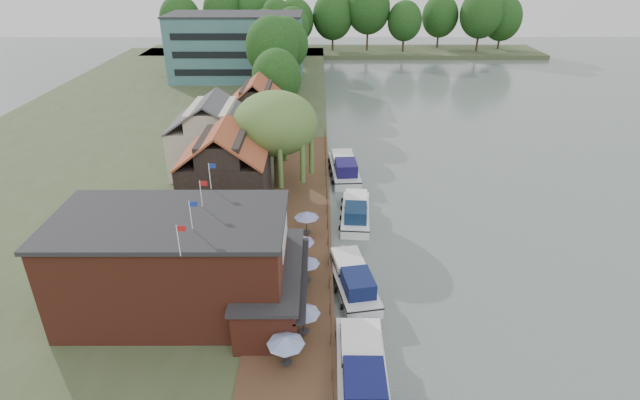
{
  "coord_description": "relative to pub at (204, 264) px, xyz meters",
  "views": [
    {
      "loc": [
        -6.07,
        -29.54,
        23.82
      ],
      "look_at": [
        -6.0,
        12.0,
        3.0
      ],
      "focal_mm": 28.0,
      "sensor_mm": 36.0,
      "label": 1
    }
  ],
  "objects": [
    {
      "name": "ground",
      "position": [
        14.0,
        1.0,
        -4.65
      ],
      "size": [
        260.0,
        260.0,
        0.0
      ],
      "primitive_type": "plane",
      "color": "#53605E",
      "rests_on": "ground"
    },
    {
      "name": "land_bank",
      "position": [
        -16.0,
        36.0,
        -4.15
      ],
      "size": [
        50.0,
        140.0,
        1.0
      ],
      "primitive_type": "cube",
      "color": "#384728",
      "rests_on": "ground"
    },
    {
      "name": "quay_deck",
      "position": [
        6.0,
        11.0,
        -3.6
      ],
      "size": [
        6.0,
        50.0,
        0.1
      ],
      "primitive_type": "cube",
      "color": "#47301E",
      "rests_on": "land_bank"
    },
    {
      "name": "quay_rail",
      "position": [
        8.7,
        11.5,
        -3.15
      ],
      "size": [
        0.2,
        49.0,
        1.0
      ],
      "primitive_type": null,
      "color": "black",
      "rests_on": "land_bank"
    },
    {
      "name": "pub",
      "position": [
        0.0,
        0.0,
        0.0
      ],
      "size": [
        20.0,
        11.0,
        7.3
      ],
      "primitive_type": null,
      "color": "maroon",
      "rests_on": "land_bank"
    },
    {
      "name": "hotel_block",
      "position": [
        -8.0,
        71.0,
        2.5
      ],
      "size": [
        25.4,
        12.4,
        12.3
      ],
      "primitive_type": null,
      "color": "#38666B",
      "rests_on": "land_bank"
    },
    {
      "name": "cottage_a",
      "position": [
        -1.0,
        15.0,
        0.6
      ],
      "size": [
        8.6,
        7.6,
        8.5
      ],
      "primitive_type": null,
      "color": "black",
      "rests_on": "land_bank"
    },
    {
      "name": "cottage_b",
      "position": [
        -4.0,
        25.0,
        0.6
      ],
      "size": [
        9.6,
        8.6,
        8.5
      ],
      "primitive_type": null,
      "color": "beige",
      "rests_on": "land_bank"
    },
    {
      "name": "cottage_c",
      "position": [
        0.0,
        34.0,
        0.6
      ],
      "size": [
        7.6,
        7.6,
        8.5
      ],
      "primitive_type": null,
      "color": "black",
      "rests_on": "land_bank"
    },
    {
      "name": "willow",
      "position": [
        3.5,
        20.0,
        1.56
      ],
      "size": [
        8.6,
        8.6,
        10.43
      ],
      "primitive_type": null,
      "color": "#476B2D",
      "rests_on": "land_bank"
    },
    {
      "name": "umbrella_0",
      "position": [
        5.94,
        -5.91,
        -2.36
      ],
      "size": [
        2.3,
        2.3,
        2.38
      ],
      "primitive_type": null,
      "color": "#1A4092",
      "rests_on": "quay_deck"
    },
    {
      "name": "umbrella_1",
      "position": [
        6.92,
        -3.15,
        -2.36
      ],
      "size": [
        2.18,
        2.18,
        2.38
      ],
      "primitive_type": null,
      "color": "navy",
      "rests_on": "quay_deck"
    },
    {
      "name": "umbrella_2",
      "position": [
        6.02,
        0.57,
        -2.36
      ],
      "size": [
        2.07,
        2.07,
        2.38
      ],
      "primitive_type": null,
      "color": "navy",
      "rests_on": "quay_deck"
    },
    {
      "name": "umbrella_3",
      "position": [
        6.97,
        2.54,
        -2.36
      ],
      "size": [
        2.02,
        2.02,
        2.38
      ],
      "primitive_type": null,
      "color": "navy",
      "rests_on": "quay_deck"
    },
    {
      "name": "umbrella_4",
      "position": [
        6.45,
        5.59,
        -2.36
      ],
      "size": [
        2.21,
        2.21,
        2.38
      ],
      "primitive_type": null,
      "color": "#211A93",
      "rests_on": "quay_deck"
    },
    {
      "name": "umbrella_5",
      "position": [
        6.82,
        9.77,
        -2.36
      ],
      "size": [
        2.18,
        2.18,
        2.38
      ],
      "primitive_type": null,
      "color": "navy",
      "rests_on": "quay_deck"
    },
    {
      "name": "cruiser_0",
      "position": [
        10.52,
        -6.1,
        -3.36
      ],
      "size": [
        3.6,
        10.6,
        2.58
      ],
      "primitive_type": null,
      "rotation": [
        0.0,
        0.0,
        -0.02
      ],
      "color": "white",
      "rests_on": "ground"
    },
    {
      "name": "cruiser_1",
      "position": [
        10.5,
        3.57,
        -3.49
      ],
      "size": [
        4.76,
        9.99,
        2.31
      ],
      "primitive_type": null,
      "rotation": [
        0.0,
        0.0,
        0.18
      ],
      "color": "silver",
      "rests_on": "ground"
    },
    {
      "name": "cruiser_2",
      "position": [
        11.52,
        14.77,
        -3.51
      ],
      "size": [
        3.81,
        9.66,
        2.27
      ],
      "primitive_type": null,
      "rotation": [
        0.0,
        0.0,
        -0.08
      ],
      "color": "white",
      "rests_on": "ground"
    },
    {
      "name": "cruiser_3",
      "position": [
        10.86,
        25.46,
        -3.38
      ],
      "size": [
        3.99,
        10.59,
        2.54
      ],
      "primitive_type": null,
      "rotation": [
        0.0,
        0.0,
        0.06
      ],
      "color": "silver",
      "rests_on": "ground"
    },
    {
      "name": "bank_tree_0",
      "position": [
        1.96,
        41.63,
        1.8
      ],
      "size": [
        6.99,
        6.99,
        10.9
      ],
      "primitive_type": null,
      "color": "#143811",
      "rests_on": "land_bank"
    },
    {
      "name": "bank_tree_1",
      "position": [
        0.52,
        52.16,
        3.37
      ],
      "size": [
        8.33,
        8.33,
        14.03
      ],
      "primitive_type": null,
      "color": "#143811",
      "rests_on": "land_bank"
    },
    {
      "name": "bank_tree_2",
      "position": [
        2.09,
        60.28,
        2.84
      ],
      "size": [
        7.93,
        7.93,
        12.97
      ],
      "primitive_type": null,
      "color": "#143811",
      "rests_on": "land_bank"
    },
    {
      "name": "bank_tree_3",
      "position": [
        -3.08,
        78.18,
        2.53
      ],
      "size": [
        6.72,
        6.72,
        12.37
      ],
      "primitive_type": null,
      "color": "#143811",
      "rests_on": "land_bank"
    },
    {
      "name": "bank_tree_4",
      "position": [
        2.07,
        85.53,
        2.42
      ],
      "size": [
        7.48,
        7.48,
        12.14
      ],
      "primitive_type": null,
      "color": "#143811",
      "rests_on": "land_bank"
    },
    {
      "name": "bank_tree_5",
      "position": [
        -2.2,
        96.26,
        2.85
      ],
      "size": [
        7.24,
        7.24,
        13.0
      ],
      "primitive_type": null,
      "color": "#143811",
      "rests_on": "land_bank"
    }
  ]
}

